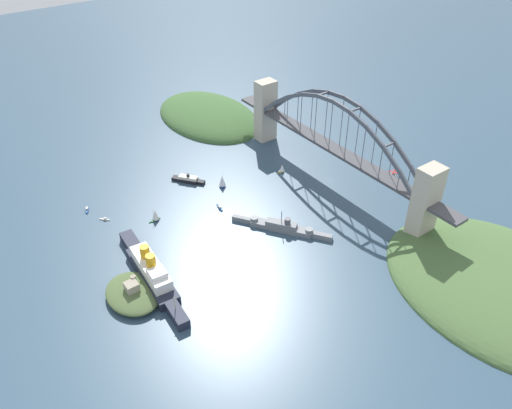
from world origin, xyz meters
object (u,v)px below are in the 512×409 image
ocean_liner (151,272)px  small_boat_0 (155,215)px  small_boat_5 (87,210)px  naval_cruiser (282,227)px  small_boat_1 (220,207)px  harbor_ferry_steamer (188,179)px  small_boat_4 (105,219)px  fort_island_mid_harbor (133,293)px  harbor_arch_bridge (334,148)px  small_boat_2 (282,168)px  small_boat_3 (222,181)px  seaplane_taxiing_near_bridge (394,173)px

ocean_liner → small_boat_0: ocean_liner is taller
ocean_liner → small_boat_5: bearing=3.7°
naval_cruiser → small_boat_1: 55.94m
harbor_ferry_steamer → small_boat_4: 79.75m
naval_cruiser → small_boat_1: (50.96, 22.97, -2.16)m
fort_island_mid_harbor → harbor_arch_bridge: bearing=-82.1°
small_boat_2 → small_boat_4: (25.83, 154.05, -3.21)m
small_boat_1 → small_boat_2: size_ratio=1.18×
fort_island_mid_harbor → small_boat_0: bearing=-37.0°
small_boat_2 → ocean_liner: bearing=109.6°
small_boat_4 → small_boat_1: bearing=-116.2°
harbor_ferry_steamer → ocean_liner: bearing=138.6°
small_boat_0 → small_boat_2: small_boat_0 is taller
small_boat_0 → small_boat_3: small_boat_3 is taller
harbor_arch_bridge → small_boat_0: (37.91, 147.75, -26.69)m
small_boat_3 → small_boat_4: (14.17, 99.02, -4.87)m
small_boat_4 → small_boat_5: bearing=18.0°
harbor_ferry_steamer → small_boat_1: (-48.56, -0.79, -1.51)m
ocean_liner → naval_cruiser: size_ratio=1.54×
harbor_arch_bridge → fort_island_mid_harbor: 200.73m
harbor_ferry_steamer → small_boat_0: 57.63m
fort_island_mid_harbor → seaplane_taxiing_near_bridge: fort_island_mid_harbor is taller
harbor_arch_bridge → small_boat_5: size_ratio=27.71×
ocean_liner → seaplane_taxiing_near_bridge: ocean_liner is taller
harbor_arch_bridge → small_boat_3: harbor_arch_bridge is taller
harbor_arch_bridge → naval_cruiser: (-29.01, 76.55, -28.86)m
small_boat_5 → harbor_arch_bridge: bearing=-113.6°
harbor_arch_bridge → small_boat_5: 205.39m
harbor_arch_bridge → small_boat_3: 96.88m
naval_cruiser → small_boat_0: size_ratio=5.93×
small_boat_0 → small_boat_3: (9.18, -67.26, 0.40)m
naval_cruiser → small_boat_2: bearing=-38.4°
fort_island_mid_harbor → small_boat_0: size_ratio=3.79×
small_boat_3 → small_boat_4: small_boat_3 is taller
small_boat_0 → small_boat_3: bearing=-82.2°
seaplane_taxiing_near_bridge → small_boat_1: seaplane_taxiing_near_bridge is taller
small_boat_3 → small_boat_4: size_ratio=1.88×
fort_island_mid_harbor → small_boat_1: 109.11m
harbor_ferry_steamer → fort_island_mid_harbor: bearing=135.4°
seaplane_taxiing_near_bridge → small_boat_2: 97.89m
small_boat_3 → harbor_ferry_steamer: bearing=40.2°
small_boat_3 → ocean_liner: bearing=123.8°
harbor_arch_bridge → small_boat_5: (81.36, 186.02, -31.03)m
small_boat_1 → small_boat_5: small_boat_1 is taller
small_boat_0 → small_boat_4: 39.67m
harbor_arch_bridge → naval_cruiser: harbor_arch_bridge is taller
naval_cruiser → harbor_arch_bridge: bearing=-69.2°
ocean_liner → small_boat_3: (66.36, -99.00, -1.07)m
fort_island_mid_harbor → small_boat_5: 109.20m
small_boat_1 → fort_island_mid_harbor: bearing=116.8°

